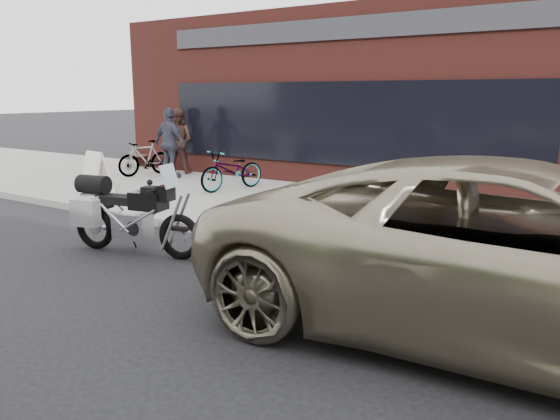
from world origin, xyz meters
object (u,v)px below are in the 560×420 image
(minivan, at_px, (527,254))
(motorcycle, at_px, (126,214))
(sandwich_sign, at_px, (96,173))
(bicycle_rear, at_px, (145,158))
(cafe_patron_left, at_px, (178,141))
(cafe_table, at_px, (137,156))
(bicycle_front, at_px, (232,170))
(cafe_patron_right, at_px, (170,143))

(minivan, bearing_deg, motorcycle, 87.56)
(sandwich_sign, bearing_deg, motorcycle, -24.48)
(minivan, height_order, bicycle_rear, minivan)
(bicycle_rear, distance_m, cafe_patron_left, 1.08)
(sandwich_sign, bearing_deg, bicycle_rear, 124.75)
(minivan, distance_m, cafe_table, 13.74)
(bicycle_rear, relative_size, sandwich_sign, 1.64)
(sandwich_sign, xyz_separation_m, cafe_table, (-2.85, 3.82, -0.13))
(minivan, bearing_deg, bicycle_rear, 61.54)
(bicycle_front, distance_m, sandwich_sign, 3.10)
(bicycle_rear, relative_size, cafe_patron_right, 0.85)
(bicycle_rear, xyz_separation_m, cafe_patron_left, (0.46, 0.87, 0.44))
(sandwich_sign, bearing_deg, cafe_table, 135.23)
(motorcycle, relative_size, cafe_patron_left, 1.20)
(cafe_patron_right, bearing_deg, bicycle_rear, 8.40)
(bicycle_rear, distance_m, sandwich_sign, 3.07)
(motorcycle, bearing_deg, cafe_table, 124.96)
(cafe_table, bearing_deg, sandwich_sign, -53.22)
(minivan, bearing_deg, cafe_patron_left, 56.82)
(motorcycle, height_order, cafe_patron_right, cafe_patron_right)
(minivan, relative_size, cafe_table, 9.37)
(bicycle_rear, distance_m, cafe_table, 1.84)
(bicycle_front, bearing_deg, bicycle_rear, -174.82)
(minivan, bearing_deg, sandwich_sign, 72.81)
(minivan, xyz_separation_m, sandwich_sign, (-9.40, 2.39, -0.25))
(sandwich_sign, distance_m, cafe_patron_left, 3.75)
(bicycle_front, height_order, cafe_table, bicycle_front)
(motorcycle, height_order, minivan, minivan)
(bicycle_front, height_order, bicycle_rear, bicycle_rear)
(cafe_table, height_order, cafe_patron_right, cafe_patron_right)
(motorcycle, xyz_separation_m, bicycle_front, (-1.60, 4.66, 0.01))
(cafe_table, bearing_deg, minivan, -26.85)
(bicycle_front, distance_m, bicycle_rear, 3.56)
(bicycle_rear, height_order, cafe_patron_left, cafe_patron_left)
(motorcycle, xyz_separation_m, sandwich_sign, (-3.76, 2.44, 0.03))
(motorcycle, bearing_deg, bicycle_rear, 122.98)
(bicycle_front, distance_m, cafe_patron_right, 2.68)
(cafe_patron_left, distance_m, cafe_patron_right, 0.95)
(bicycle_rear, bearing_deg, bicycle_front, 6.60)
(cafe_table, bearing_deg, bicycle_front, -17.60)
(minivan, distance_m, cafe_patron_right, 11.10)
(sandwich_sign, bearing_deg, bicycle_front, 54.27)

